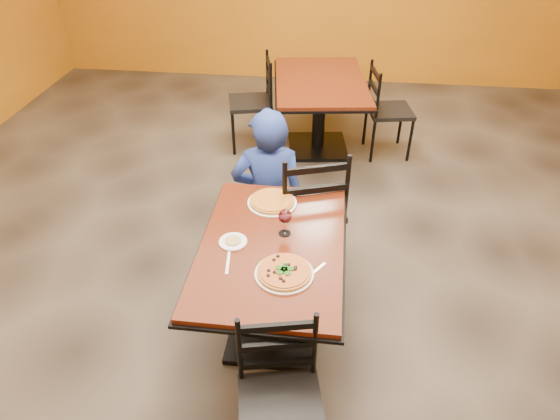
# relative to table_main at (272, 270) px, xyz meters

# --- Properties ---
(floor) EXTENTS (7.00, 8.00, 0.01)m
(floor) POSITION_rel_table_main_xyz_m (0.00, 0.50, -0.56)
(floor) COLOR black
(floor) RESTS_ON ground
(table_main) EXTENTS (0.83, 1.23, 0.75)m
(table_main) POSITION_rel_table_main_xyz_m (0.00, 0.00, 0.00)
(table_main) COLOR #60210F
(table_main) RESTS_ON floor
(table_second) EXTENTS (1.06, 1.43, 0.75)m
(table_second) POSITION_rel_table_main_xyz_m (0.15, 2.52, 0.00)
(table_second) COLOR #60210F
(table_second) RESTS_ON floor
(chair_main_near) EXTENTS (0.46, 0.46, 0.87)m
(chair_main_near) POSITION_rel_table_main_xyz_m (0.15, -0.80, -0.12)
(chair_main_near) COLOR black
(chair_main_near) RESTS_ON floor
(chair_main_far) EXTENTS (0.58, 0.58, 1.01)m
(chair_main_far) POSITION_rel_table_main_xyz_m (0.15, 0.74, -0.05)
(chair_main_far) COLOR black
(chair_main_far) RESTS_ON floor
(chair_second_left) EXTENTS (0.51, 0.51, 0.95)m
(chair_second_left) POSITION_rel_table_main_xyz_m (-0.55, 2.52, -0.08)
(chair_second_left) COLOR black
(chair_second_left) RESTS_ON floor
(chair_second_right) EXTENTS (0.48, 0.48, 0.92)m
(chair_second_right) POSITION_rel_table_main_xyz_m (0.84, 2.52, -0.10)
(chair_second_right) COLOR black
(chair_second_right) RESTS_ON floor
(diner) EXTENTS (0.61, 0.44, 1.11)m
(diner) POSITION_rel_table_main_xyz_m (-0.16, 1.02, -0.00)
(diner) COLOR navy
(diner) RESTS_ON floor
(plate_main) EXTENTS (0.31, 0.31, 0.01)m
(plate_main) POSITION_rel_table_main_xyz_m (0.10, -0.23, 0.20)
(plate_main) COLOR white
(plate_main) RESTS_ON table_main
(pizza_main) EXTENTS (0.28, 0.28, 0.02)m
(pizza_main) POSITION_rel_table_main_xyz_m (0.10, -0.23, 0.21)
(pizza_main) COLOR maroon
(pizza_main) RESTS_ON plate_main
(plate_far) EXTENTS (0.31, 0.31, 0.01)m
(plate_far) POSITION_rel_table_main_xyz_m (-0.05, 0.40, 0.20)
(plate_far) COLOR white
(plate_far) RESTS_ON table_main
(pizza_far) EXTENTS (0.28, 0.28, 0.02)m
(pizza_far) POSITION_rel_table_main_xyz_m (-0.05, 0.40, 0.21)
(pizza_far) COLOR #C68226
(pizza_far) RESTS_ON plate_far
(side_plate) EXTENTS (0.16, 0.16, 0.01)m
(side_plate) POSITION_rel_table_main_xyz_m (-0.22, -0.00, 0.20)
(side_plate) COLOR white
(side_plate) RESTS_ON table_main
(dip) EXTENTS (0.09, 0.09, 0.01)m
(dip) POSITION_rel_table_main_xyz_m (-0.22, -0.00, 0.21)
(dip) COLOR #A78D51
(dip) RESTS_ON side_plate
(wine_glass) EXTENTS (0.08, 0.08, 0.18)m
(wine_glass) POSITION_rel_table_main_xyz_m (0.06, 0.11, 0.28)
(wine_glass) COLOR white
(wine_glass) RESTS_ON table_main
(fork) EXTENTS (0.04, 0.19, 0.00)m
(fork) POSITION_rel_table_main_xyz_m (-0.21, -0.17, 0.20)
(fork) COLOR silver
(fork) RESTS_ON table_main
(knife) EXTENTS (0.13, 0.18, 0.00)m
(knife) POSITION_rel_table_main_xyz_m (0.24, -0.21, 0.20)
(knife) COLOR silver
(knife) RESTS_ON table_main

